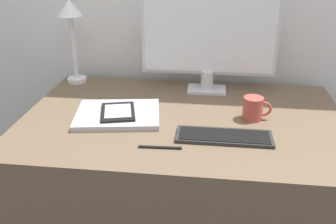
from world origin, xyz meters
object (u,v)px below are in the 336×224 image
Objects in this scene: monitor at (209,38)px; keyboard at (224,136)px; ereader at (118,112)px; desk_lamp at (71,22)px; pen at (160,147)px; laptop at (118,114)px; coffee_mug at (253,108)px.

monitor is 1.77× the size of keyboard.
desk_lamp reaches higher than ereader.
keyboard is 0.86× the size of desk_lamp.
pen is at bearing -104.33° from monitor.
pen is (0.19, -0.22, -0.01)m from laptop.
keyboard is at bearing -15.57° from ereader.
laptop reaches higher than keyboard.
desk_lamp reaches higher than keyboard.
keyboard is (0.07, -0.44, -0.23)m from monitor.
coffee_mug is (0.18, -0.27, -0.20)m from monitor.
ereader is (-0.40, 0.11, 0.02)m from keyboard.
pen is at bearing -50.09° from desk_lamp.
laptop is 0.91× the size of desk_lamp.
desk_lamp is (-0.62, 0.04, 0.04)m from monitor.
coffee_mug is at bearing 6.16° from ereader.
monitor reaches higher than laptop.
desk_lamp reaches higher than laptop.
ereader is at bearing 132.74° from pen.
laptop reaches higher than pen.
keyboard is 3.04× the size of coffee_mug.
keyboard is at bearing -34.89° from desk_lamp.
coffee_mug is at bearing -56.38° from monitor.
monitor reaches higher than pen.
monitor is at bearing 45.04° from ereader.
monitor is at bearing 43.90° from laptop.
desk_lamp is (-0.69, 0.48, 0.28)m from keyboard.
keyboard is 0.89m from desk_lamp.
monitor reaches higher than coffee_mug.
ereader is 0.51m from coffee_mug.
ereader reaches higher than pen.
laptop is 0.52m from coffee_mug.
laptop is 0.29m from pen.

